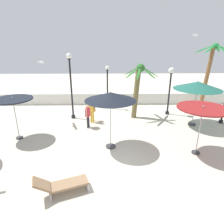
% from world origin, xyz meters
% --- Properties ---
extents(ground_plane, '(56.00, 56.00, 0.00)m').
position_xyz_m(ground_plane, '(0.00, 0.00, 0.00)').
color(ground_plane, beige).
extents(boundary_wall, '(25.20, 0.30, 0.98)m').
position_xyz_m(boundary_wall, '(0.00, 9.30, 0.49)').
color(boundary_wall, silver).
rests_on(boundary_wall, ground_plane).
extents(patio_umbrella_0, '(2.07, 2.07, 2.46)m').
position_xyz_m(patio_umbrella_0, '(-5.32, 2.77, 2.22)').
color(patio_umbrella_0, '#333338').
rests_on(patio_umbrella_0, ground_plane).
extents(patio_umbrella_2, '(2.97, 2.97, 2.96)m').
position_xyz_m(patio_umbrella_2, '(5.39, 4.53, 2.66)').
color(patio_umbrella_2, '#333338').
rests_on(patio_umbrella_2, ground_plane).
extents(patio_umbrella_3, '(2.31, 2.31, 2.48)m').
position_xyz_m(patio_umbrella_3, '(4.10, 1.00, 2.26)').
color(patio_umbrella_3, '#333338').
rests_on(patio_umbrella_3, ground_plane).
extents(patio_umbrella_4, '(2.51, 2.51, 3.00)m').
position_xyz_m(patio_umbrella_4, '(-0.10, 1.69, 2.73)').
color(patio_umbrella_4, '#333338').
rests_on(patio_umbrella_4, ground_plane).
extents(palm_tree_0, '(2.44, 2.50, 3.88)m').
position_xyz_m(palm_tree_0, '(1.86, 6.00, 2.46)').
color(palm_tree_0, brown).
rests_on(palm_tree_0, ground_plane).
extents(palm_tree_1, '(3.09, 3.08, 5.21)m').
position_xyz_m(palm_tree_1, '(7.94, 8.33, 3.34)').
color(palm_tree_1, brown).
rests_on(palm_tree_1, ground_plane).
extents(lamp_post_0, '(0.37, 0.37, 4.56)m').
position_xyz_m(lamp_post_0, '(-2.77, 5.94, 2.80)').
color(lamp_post_0, black).
rests_on(lamp_post_0, ground_plane).
extents(lamp_post_2, '(0.43, 0.43, 3.54)m').
position_xyz_m(lamp_post_2, '(4.33, 6.64, 2.41)').
color(lamp_post_2, black).
rests_on(lamp_post_2, ground_plane).
extents(lamp_post_3, '(0.32, 0.32, 3.50)m').
position_xyz_m(lamp_post_3, '(-0.28, 8.19, 1.99)').
color(lamp_post_3, black).
rests_on(lamp_post_3, ground_plane).
extents(lounge_chair_0, '(1.95, 1.17, 0.84)m').
position_xyz_m(lounge_chair_0, '(-1.90, -1.58, 0.39)').
color(lounge_chair_0, '#B7B7BC').
rests_on(lounge_chair_0, ground_plane).
extents(guest_0, '(0.32, 0.55, 1.53)m').
position_xyz_m(guest_0, '(-1.52, 4.23, 0.92)').
color(guest_0, '#26262D').
rests_on(guest_0, ground_plane).
extents(guest_1, '(0.50, 0.39, 1.56)m').
position_xyz_m(guest_1, '(-1.31, 5.06, 0.94)').
color(guest_1, gold).
rests_on(guest_1, ground_plane).
extents(seagull_1, '(0.98, 1.13, 0.14)m').
position_xyz_m(seagull_1, '(7.35, 10.39, 5.83)').
color(seagull_1, white).
extents(seagull_2, '(0.53, 1.16, 0.14)m').
position_xyz_m(seagull_2, '(-4.37, 5.14, 4.05)').
color(seagull_2, white).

